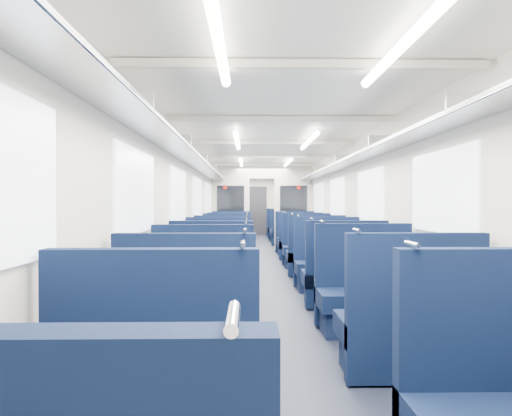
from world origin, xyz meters
name	(u,v)px	position (x,y,z in m)	size (l,w,h in m)	color
floor	(266,265)	(0.00, 0.00, 0.00)	(2.80, 18.00, 0.01)	black
ceiling	(266,154)	(0.00, 0.00, 2.35)	(2.80, 18.00, 0.01)	silver
wall_left	(200,210)	(-1.40, 0.00, 1.18)	(0.02, 18.00, 2.35)	beige
dado_left	(201,249)	(-1.39, 0.00, 0.35)	(0.03, 17.90, 0.70)	black
wall_right	(332,210)	(1.40, 0.00, 1.18)	(0.02, 18.00, 2.35)	beige
dado_right	(331,248)	(1.39, 0.00, 0.35)	(0.03, 17.90, 0.70)	black
wall_far	(257,206)	(0.00, 9.00, 1.18)	(2.80, 0.02, 2.35)	beige
luggage_rack_left	(209,172)	(-1.21, 0.00, 1.97)	(0.36, 17.40, 0.18)	#B2B5BA
luggage_rack_right	(323,172)	(1.21, 0.00, 1.97)	(0.36, 17.40, 0.18)	#B2B5BA
windows	(267,198)	(0.00, -0.46, 1.42)	(2.78, 15.60, 0.75)	white
ceiling_fittings	(267,156)	(0.00, -0.26, 2.29)	(2.70, 16.06, 0.11)	beige
end_door	(258,211)	(0.00, 8.94, 1.00)	(0.75, 0.06, 2.00)	black
bulkhead	(262,206)	(0.00, 2.92, 1.23)	(2.80, 0.10, 2.35)	beige
seat_4	(188,333)	(-0.83, -5.89, 0.35)	(1.01, 0.56, 1.13)	#0A1633
seat_5	(408,331)	(0.83, -5.89, 0.35)	(1.01, 0.56, 1.13)	#0A1633
seat_6	(201,303)	(-0.83, -4.94, 0.35)	(1.01, 0.56, 1.13)	#0A1633
seat_7	(366,297)	(0.83, -4.72, 0.35)	(1.01, 0.56, 1.13)	#0A1633
seat_8	(212,280)	(-0.83, -3.72, 0.35)	(1.01, 0.56, 1.13)	#0A1633
seat_9	(344,280)	(0.83, -3.69, 0.35)	(1.01, 0.56, 1.13)	#0A1633
seat_10	(218,267)	(-0.83, -2.64, 0.35)	(1.01, 0.56, 1.13)	#0A1633
seat_11	(328,267)	(0.83, -2.60, 0.35)	(1.01, 0.56, 1.13)	#0A1633
seat_12	(223,257)	(-0.83, -1.39, 0.35)	(1.01, 0.56, 1.13)	#0A1633
seat_13	(315,257)	(0.83, -1.37, 0.35)	(1.01, 0.56, 1.13)	#0A1633
seat_14	(227,249)	(-0.83, -0.12, 0.35)	(1.01, 0.56, 1.13)	#0A1633
seat_15	(307,250)	(0.83, -0.26, 0.35)	(1.01, 0.56, 1.13)	#0A1633
seat_16	(229,244)	(-0.83, 1.02, 0.35)	(1.01, 0.56, 1.13)	#0A1633
seat_17	(300,245)	(0.83, 0.87, 0.35)	(1.01, 0.56, 1.13)	#0A1633
seat_18	(231,240)	(-0.83, 2.06, 0.35)	(1.01, 0.56, 1.13)	#0A1633
seat_19	(295,241)	(0.83, 1.96, 0.35)	(1.01, 0.56, 1.13)	#0A1633
seat_20	(234,234)	(-0.83, 4.11, 0.35)	(1.01, 0.56, 1.13)	#0A1633
seat_21	(288,234)	(0.83, 4.16, 0.35)	(1.01, 0.56, 1.13)	#0A1633
seat_22	(235,232)	(-0.83, 5.23, 0.35)	(1.01, 0.56, 1.13)	#0A1633
seat_23	(284,232)	(0.83, 5.36, 0.35)	(1.01, 0.56, 1.13)	#0A1633
seat_24	(236,230)	(-0.83, 6.41, 0.35)	(1.01, 0.56, 1.13)	#0A1633
seat_25	(282,230)	(0.83, 6.49, 0.35)	(1.01, 0.56, 1.13)	#0A1633
seat_26	(237,228)	(-0.83, 7.50, 0.35)	(1.01, 0.56, 1.13)	#0A1633
seat_27	(280,228)	(0.83, 7.47, 0.35)	(1.01, 0.56, 1.13)	#0A1633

